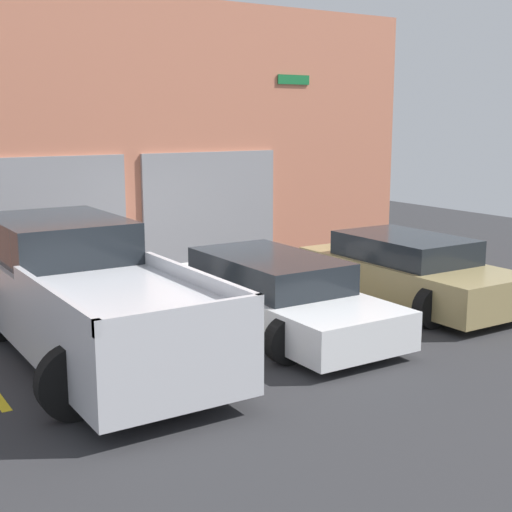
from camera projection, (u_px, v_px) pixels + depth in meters
The scene contains 8 objects.
ground_plane at pixel (210, 301), 13.12m from camera, with size 28.00×28.00×0.00m, color #2D2D30.
shophouse_building at pixel (134, 138), 15.30m from camera, with size 14.39×0.68×5.84m.
pickup_truck at pixel (87, 296), 9.91m from camera, with size 2.58×5.51×1.83m.
sedan_white at pixel (272, 294), 11.31m from camera, with size 2.17×4.77×1.18m.
sedan_side at pixel (407, 271), 12.84m from camera, with size 2.20×4.27×1.23m.
parking_stripe_left at pixel (191, 343), 10.62m from camera, with size 0.12×2.20×0.01m, color gold.
parking_stripe_centre at pixel (344, 315), 12.16m from camera, with size 0.12×2.20×0.01m, color gold.
parking_stripe_right at pixel (462, 293), 13.71m from camera, with size 0.12×2.20×0.01m, color gold.
Camera 1 is at (-6.11, -11.19, 3.31)m, focal length 50.00 mm.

